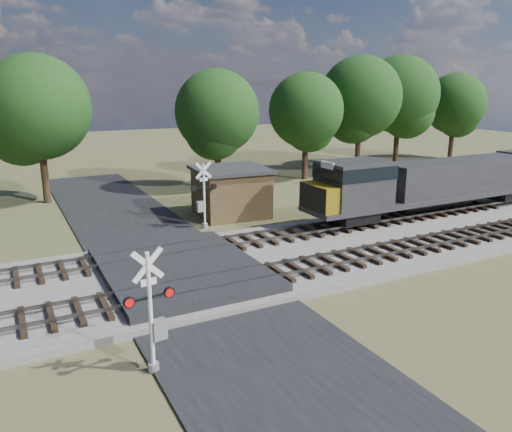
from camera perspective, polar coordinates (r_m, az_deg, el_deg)
ground at (r=23.82m, az=-8.19°, el=-7.28°), size 160.00×160.00×0.00m
ballast_bed at (r=28.75m, az=10.61°, el=-3.15°), size 140.00×10.00×0.30m
road at (r=23.81m, az=-8.19°, el=-7.19°), size 7.00×60.00×0.08m
crossing_panel at (r=24.15m, az=-8.61°, el=-6.18°), size 7.00×9.00×0.62m
track_near at (r=23.11m, az=0.82°, el=-6.73°), size 140.00×2.60×0.33m
track_far at (r=27.36m, az=-4.13°, el=-3.29°), size 140.00×2.60×0.33m
crossing_signal_near at (r=16.25m, az=-11.62°, el=-11.73°), size 1.67×0.39×4.16m
crossing_signal_far at (r=31.55m, az=-6.08°, el=1.70°), size 1.72×0.37×4.28m
equipment_shed at (r=34.74m, az=-2.89°, el=2.84°), size 5.25×5.25×3.34m
treeline at (r=44.50m, az=-5.44°, el=12.35°), size 77.87×11.80×12.00m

